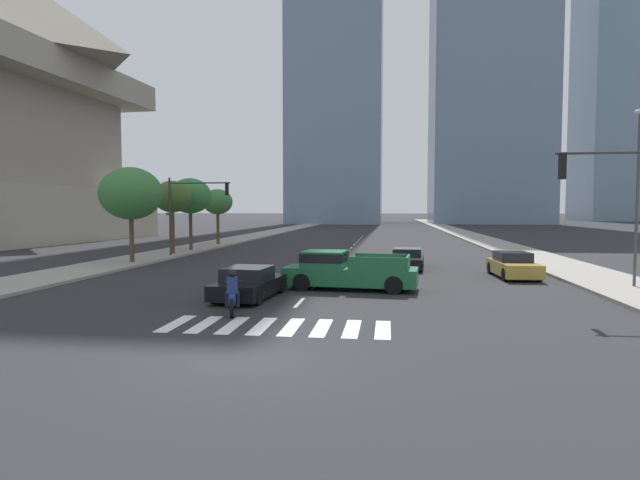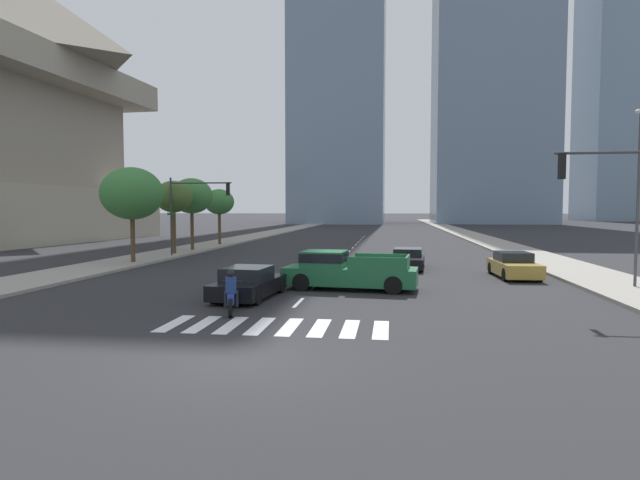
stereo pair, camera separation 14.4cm
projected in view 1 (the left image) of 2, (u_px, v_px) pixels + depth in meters
The scene contains 19 objects.
ground_plane at pixel (245, 360), 12.12m from camera, with size 800.00×800.00×0.00m, color #28282B.
sidewalk_east at pixel (524, 254), 40.05m from camera, with size 4.00×260.00×0.15m, color gray.
sidewalk_west at pixel (183, 250), 43.57m from camera, with size 4.00×260.00×0.15m, color gray.
crosswalk_near at pixel (277, 326), 15.61m from camera, with size 6.75×2.38×0.01m.
lane_divider_center at pixel (348, 251), 43.33m from camera, with size 0.14×50.00×0.01m.
motorcycle_lead at pixel (232, 296), 17.64m from camera, with size 0.90×2.16×1.49m.
pickup_truck at pixel (344, 271), 22.80m from camera, with size 5.91×2.49×1.67m.
sedan_black_0 at pixel (407, 259), 30.78m from camera, with size 2.18×4.81×1.19m.
sedan_black_1 at pixel (249, 284), 20.56m from camera, with size 2.24×4.46×1.25m.
sedan_gold_2 at pixel (513, 266), 26.80m from camera, with size 1.99×4.35×1.30m.
traffic_signal_near at pixel (624, 194), 18.09m from camera, with size 3.98×0.28×5.70m.
traffic_signal_far at pixel (193, 202), 37.66m from camera, with size 4.84×0.28×5.62m.
street_lamp_east at pixel (638, 185), 22.53m from camera, with size 0.50×0.24×7.61m.
street_tree_nearest at pixel (131, 194), 32.96m from camera, with size 3.89×3.89×5.99m.
street_tree_second at pixel (172, 197), 39.29m from camera, with size 2.81×2.81×5.47m.
street_tree_third at pixel (190, 196), 42.87m from camera, with size 3.40×3.40×5.88m.
street_tree_fourth at pixel (218, 202), 49.77m from camera, with size 2.82×2.82×5.24m.
office_tower_center_skyline at pixel (491, 8), 124.98m from camera, with size 27.28×21.33×115.71m.
office_tower_right_skyline at pixel (631, 92), 153.70m from camera, with size 27.78×23.10×76.51m.
Camera 1 is at (3.28, -11.61, 3.51)m, focal length 29.38 mm.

